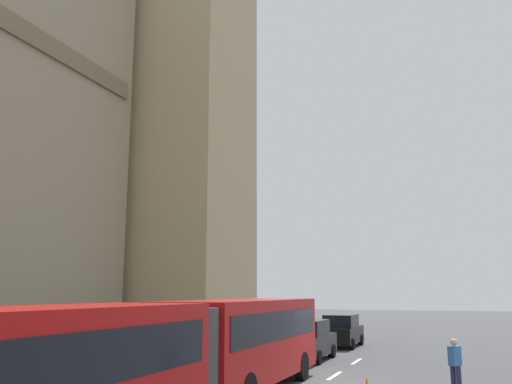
{
  "coord_description": "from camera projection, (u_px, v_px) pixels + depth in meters",
  "views": [
    {
      "loc": [
        -19.62,
        -4.8,
        3.15
      ],
      "look_at": [
        8.02,
        5.68,
        8.67
      ],
      "focal_mm": 37.71,
      "sensor_mm": 36.0,
      "label": 1
    }
  ],
  "objects": [
    {
      "name": "articulated_bus",
      "position": [
        171.0,
        350.0,
        13.15
      ],
      "size": [
        18.45,
        2.54,
        2.9
      ],
      "color": "#B20F0F",
      "rests_on": "ground_plane"
    },
    {
      "name": "ground_plane",
      "position": [
        325.0,
        382.0,
        19.13
      ],
      "size": [
        160.0,
        160.0,
        0.0
      ],
      "primitive_type": "plane",
      "color": "#424244"
    },
    {
      "name": "sedan_lead",
      "position": [
        308.0,
        340.0,
        25.42
      ],
      "size": [
        4.4,
        1.86,
        1.85
      ],
      "color": "black",
      "rests_on": "ground_plane"
    },
    {
      "name": "sedan_trailing",
      "position": [
        342.0,
        331.0,
        31.55
      ],
      "size": [
        4.4,
        1.86,
        1.85
      ],
      "color": "black",
      "rests_on": "ground_plane"
    },
    {
      "name": "pedestrian_by_kerb",
      "position": [
        455.0,
        364.0,
        17.01
      ],
      "size": [
        0.47,
        0.42,
        1.69
      ],
      "color": "#262D4C",
      "rests_on": "ground_plane"
    }
  ]
}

